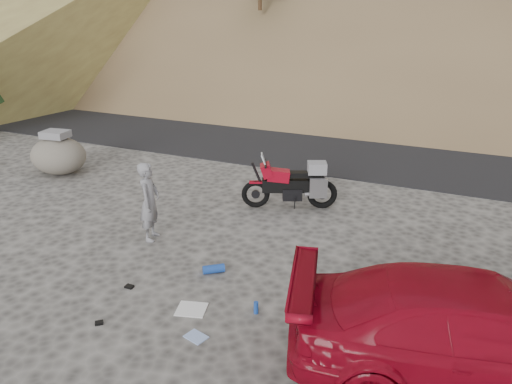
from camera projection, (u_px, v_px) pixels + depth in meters
The scene contains 13 objects.
ground at pixel (165, 248), 10.02m from camera, with size 140.00×140.00×0.00m, color #413F3C.
road at pixel (307, 140), 17.69m from camera, with size 120.00×7.00×0.05m, color black.
motorcycle at pixel (294, 185), 11.78m from camera, with size 2.15×1.17×1.36m.
man at pixel (153, 238), 10.45m from camera, with size 0.60×0.40×1.66m, color gray.
red_car at pixel (472, 379), 6.59m from camera, with size 1.98×4.88×1.42m, color maroon.
boulder at pixel (58, 155), 14.13m from camera, with size 1.72×1.49×1.23m.
gear_white_cloth at pixel (192, 309), 8.05m from camera, with size 0.47×0.42×0.02m, color white.
gear_blue_mat at pixel (214, 269), 9.10m from camera, with size 0.16×0.16×0.40m, color #19409A.
gear_bottle at pixel (256, 308), 7.92m from camera, with size 0.07×0.07×0.21m, color #19409A.
gear_funnel at pixel (333, 357), 6.86m from camera, with size 0.14×0.14×0.17m, color red.
gear_glove_a at pixel (129, 287), 8.66m from camera, with size 0.14×0.10×0.04m, color black.
gear_glove_b at pixel (99, 323), 7.69m from camera, with size 0.12×0.09×0.04m, color black.
gear_blue_cloth at pixel (196, 337), 7.39m from camera, with size 0.32×0.24×0.01m, color #94AEE5.
Camera 1 is at (5.30, -7.42, 4.69)m, focal length 35.00 mm.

